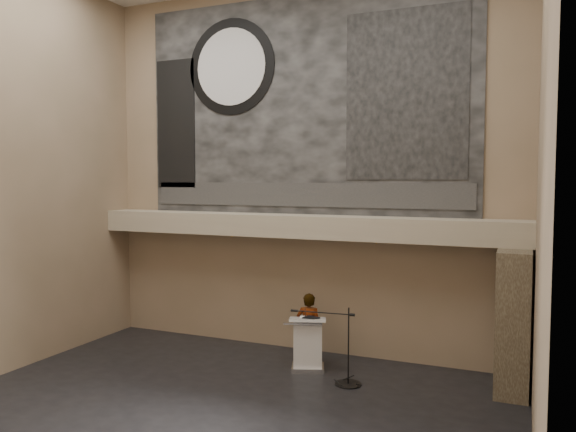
% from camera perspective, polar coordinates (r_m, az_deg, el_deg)
% --- Properties ---
extents(floor, '(10.00, 10.00, 0.00)m').
position_cam_1_polar(floor, '(10.26, -7.47, -19.29)').
color(floor, black).
rests_on(floor, ground).
extents(wall_back, '(10.00, 0.02, 8.50)m').
position_cam_1_polar(wall_back, '(13.04, 1.39, 4.83)').
color(wall_back, '#7A674D').
rests_on(wall_back, floor).
extents(wall_front, '(10.00, 0.02, 8.50)m').
position_cam_1_polar(wall_front, '(6.35, -26.63, 5.47)').
color(wall_front, '#7A674D').
rests_on(wall_front, floor).
extents(wall_right, '(0.02, 8.00, 8.50)m').
position_cam_1_polar(wall_right, '(8.11, 24.41, 5.09)').
color(wall_right, '#7A674D').
rests_on(wall_right, floor).
extents(soffit, '(10.00, 0.80, 0.50)m').
position_cam_1_polar(soffit, '(12.71, 0.71, -1.01)').
color(soffit, tan).
rests_on(soffit, wall_back).
extents(sprinkler_left, '(0.04, 0.04, 0.06)m').
position_cam_1_polar(sprinkler_left, '(13.38, -5.72, -1.99)').
color(sprinkler_left, '#B2893D').
rests_on(sprinkler_left, soffit).
extents(sprinkler_right, '(0.04, 0.04, 0.06)m').
position_cam_1_polar(sprinkler_right, '(12.10, 8.97, -2.64)').
color(sprinkler_right, '#B2893D').
rests_on(sprinkler_right, soffit).
extents(banner, '(8.00, 0.05, 5.00)m').
position_cam_1_polar(banner, '(13.12, 1.35, 11.17)').
color(banner, black).
rests_on(banner, wall_back).
extents(banner_text_strip, '(7.76, 0.02, 0.55)m').
position_cam_1_polar(banner_text_strip, '(12.98, 1.27, 2.18)').
color(banner_text_strip, '#2B2B2B').
rests_on(banner_text_strip, banner).
extents(banner_clock_rim, '(2.30, 0.02, 2.30)m').
position_cam_1_polar(banner_clock_rim, '(14.00, -5.80, 14.83)').
color(banner_clock_rim, black).
rests_on(banner_clock_rim, banner).
extents(banner_clock_face, '(1.84, 0.02, 1.84)m').
position_cam_1_polar(banner_clock_face, '(13.98, -5.84, 14.85)').
color(banner_clock_face, silver).
rests_on(banner_clock_face, banner).
extents(banner_building_print, '(2.60, 0.02, 3.60)m').
position_cam_1_polar(banner_building_print, '(12.41, 11.86, 11.98)').
color(banner_building_print, black).
rests_on(banner_building_print, banner).
extents(banner_brick_print, '(1.10, 0.02, 3.20)m').
position_cam_1_polar(banner_brick_print, '(14.65, -11.32, 9.15)').
color(banner_brick_print, black).
rests_on(banner_brick_print, banner).
extents(stone_pier, '(0.60, 1.40, 2.70)m').
position_cam_1_polar(stone_pier, '(11.57, 21.92, -9.81)').
color(stone_pier, '#413728').
rests_on(stone_pier, floor).
extents(lectern, '(0.89, 0.76, 1.14)m').
position_cam_1_polar(lectern, '(12.11, 2.03, -12.82)').
color(lectern, silver).
rests_on(lectern, floor).
extents(binder, '(0.35, 0.31, 0.04)m').
position_cam_1_polar(binder, '(11.89, 2.37, -10.32)').
color(binder, black).
rests_on(binder, lectern).
extents(papers, '(0.29, 0.34, 0.00)m').
position_cam_1_polar(papers, '(11.98, 1.72, -10.28)').
color(papers, white).
rests_on(papers, lectern).
extents(speaker_person, '(0.60, 0.43, 1.54)m').
position_cam_1_polar(speaker_person, '(12.48, 2.14, -11.29)').
color(speaker_person, white).
rests_on(speaker_person, floor).
extents(mic_stand, '(1.42, 0.52, 1.53)m').
position_cam_1_polar(mic_stand, '(11.44, 5.94, -15.61)').
color(mic_stand, black).
rests_on(mic_stand, floor).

